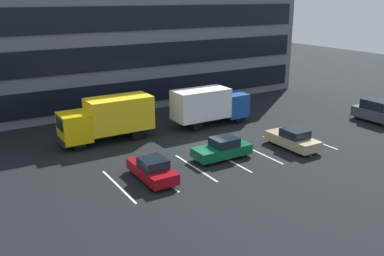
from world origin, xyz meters
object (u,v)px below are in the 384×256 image
sedan_forest (222,149)px  suv_charcoal (378,112)px  sedan_tan (293,139)px  sedan_maroon (152,169)px  box_truck_blue (210,104)px  box_truck_yellow_all (108,117)px

sedan_forest → suv_charcoal: 17.56m
sedan_tan → sedan_maroon: bearing=178.0°
sedan_tan → sedan_forest: (-5.85, 1.12, -0.02)m
sedan_tan → suv_charcoal: bearing=5.2°
box_truck_blue → sedan_forest: box_truck_blue is taller
box_truck_yellow_all → sedan_tan: 14.62m
box_truck_yellow_all → sedan_maroon: bearing=-92.5°
sedan_tan → suv_charcoal: 11.76m
sedan_forest → suv_charcoal: size_ratio=0.94×
sedan_maroon → suv_charcoal: size_ratio=0.92×
box_truck_blue → suv_charcoal: 15.66m
box_truck_blue → sedan_forest: 8.35m
box_truck_blue → sedan_forest: bearing=-117.2°
sedan_tan → box_truck_blue: bearing=103.7°
sedan_maroon → sedan_forest: 6.00m
sedan_maroon → suv_charcoal: suv_charcoal is taller
sedan_maroon → sedan_forest: (5.96, 0.71, 0.02)m
sedan_forest → box_truck_blue: bearing=62.8°
sedan_tan → sedan_forest: bearing=169.2°
box_truck_yellow_all → suv_charcoal: bearing=-19.0°
sedan_maroon → suv_charcoal: bearing=1.6°
sedan_tan → sedan_forest: size_ratio=1.02×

